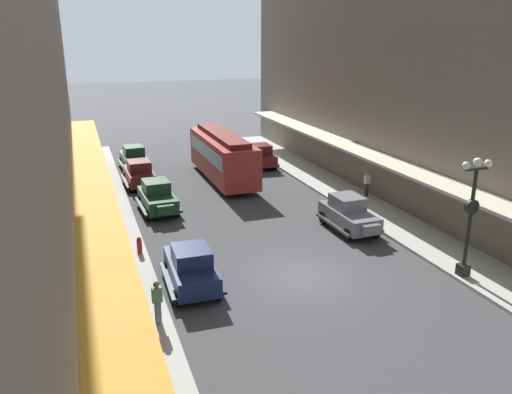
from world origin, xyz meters
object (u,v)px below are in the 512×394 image
Objects in this scene: parked_car_3 at (349,213)px; parked_car_4 at (134,157)px; parked_car_1 at (260,155)px; parked_car_2 at (191,266)px; fire_hydrant at (139,245)px; pedestrian_2 at (367,184)px; pedestrian_0 at (105,269)px; parked_car_0 at (157,196)px; lamp_post_with_clock at (471,213)px; pedestrian_1 at (157,302)px; streetcar at (223,154)px; parked_car_5 at (139,173)px.

parked_car_3 and parked_car_4 have the same top height.
parked_car_1 is 1.00× the size of parked_car_2.
pedestrian_2 is (14.77, 4.20, 0.43)m from fire_hydrant.
parked_car_1 reaches higher than pedestrian_2.
pedestrian_0 is at bearing -119.15° from fire_hydrant.
parked_car_0 is 1.00× the size of parked_car_1.
parked_car_3 is 0.83× the size of lamp_post_with_clock.
streetcar is at bearing 67.22° from pedestrian_1.
parked_car_4 is 26.33m from lamp_post_with_clock.
streetcar is (5.69, 15.22, 0.96)m from parked_car_2.
parked_car_3 is (-0.16, -14.42, 0.00)m from parked_car_1.
parked_car_5 is at bearing 93.43° from parked_car_0.
lamp_post_with_clock reaches higher than parked_car_3.
pedestrian_1 is at bearing 177.57° from lamp_post_with_clock.
parked_car_4 is 7.93m from streetcar.
fire_hydrant is (-7.32, -11.36, -1.34)m from streetcar.
streetcar is at bearing -5.01° from parked_car_5.
pedestrian_2 is (2.02, 11.13, -2.00)m from lamp_post_with_clock.
parked_car_4 is at bearing 118.42° from parked_car_3.
parked_car_0 is 12.68m from pedestrian_1.
parked_car_0 is 1.00× the size of parked_car_2.
pedestrian_1 is (-1.97, -12.53, 0.05)m from parked_car_0.
pedestrian_2 is (3.64, -9.98, 0.05)m from parked_car_1.
parked_car_5 is 5.24× the size of fire_hydrant.
parked_car_2 is at bearing 55.13° from pedestrian_1.
pedestrian_1 is at bearing -98.93° from parked_car_0.
parked_car_0 is 5.26× the size of fire_hydrant.
parked_car_4 and parked_car_5 have the same top height.
parked_car_2 and parked_car_4 have the same top height.
parked_car_1 reaches higher than pedestrian_1.
parked_car_0 and parked_car_2 have the same top height.
parked_car_2 is 20.73m from parked_car_4.
parked_car_4 is at bearing 90.69° from parked_car_0.
parked_car_0 is 1.00× the size of parked_car_4.
lamp_post_with_clock is 6.29× the size of fire_hydrant.
parked_car_3 is at bearing 21.14° from parked_car_2.
pedestrian_0 is 1.02× the size of pedestrian_1.
parked_car_3 is 19.46m from parked_car_4.
parked_car_3 reaches higher than fire_hydrant.
streetcar is at bearing -44.46° from parked_car_4.
lamp_post_with_clock is at bearing -75.08° from parked_car_3.
parked_car_4 is (-9.26, 17.12, 0.00)m from parked_car_3.
lamp_post_with_clock is (1.62, -21.11, 2.04)m from parked_car_1.
pedestrian_0 is at bearing -102.09° from parked_car_5.
parked_car_0 and parked_car_4 have the same top height.
parked_car_4 is 0.45× the size of streetcar.
parked_car_1 is at bearing 61.29° from pedestrian_1.
parked_car_0 is 11.14m from parked_car_3.
lamp_post_with_clock is at bearing -14.95° from pedestrian_0.
pedestrian_0 is (-3.20, -14.95, 0.07)m from parked_car_5.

